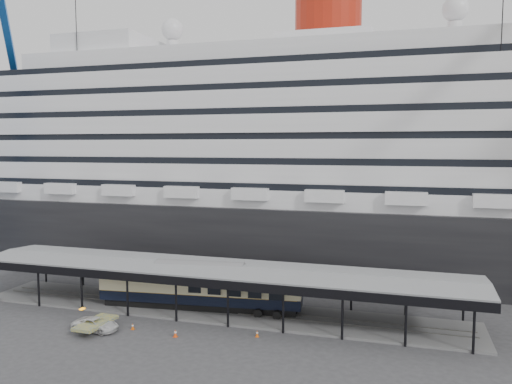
% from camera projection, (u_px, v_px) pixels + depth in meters
% --- Properties ---
extents(ground, '(200.00, 200.00, 0.00)m').
position_uv_depth(ground, '(198.00, 327.00, 50.81)').
color(ground, '#363639').
rests_on(ground, ground).
extents(cruise_ship, '(130.00, 30.00, 43.90)m').
position_uv_depth(cruise_ship, '(277.00, 146.00, 79.62)').
color(cruise_ship, black).
rests_on(cruise_ship, ground).
extents(platform_canopy, '(56.00, 9.18, 5.30)m').
position_uv_depth(platform_canopy, '(216.00, 291.00, 55.36)').
color(platform_canopy, slate).
rests_on(platform_canopy, ground).
extents(port_truck, '(4.73, 2.31, 1.29)m').
position_uv_depth(port_truck, '(96.00, 324.00, 49.71)').
color(port_truck, silver).
rests_on(port_truck, ground).
extents(pullman_carriage, '(23.10, 5.32, 22.50)m').
position_uv_depth(pullman_carriage, '(200.00, 286.00, 55.87)').
color(pullman_carriage, black).
rests_on(pullman_carriage, ground).
extents(traffic_cone_left, '(0.35, 0.35, 0.66)m').
position_uv_depth(traffic_cone_left, '(133.00, 326.00, 50.10)').
color(traffic_cone_left, '#D6560B').
rests_on(traffic_cone_left, ground).
extents(traffic_cone_mid, '(0.39, 0.39, 0.77)m').
position_uv_depth(traffic_cone_mid, '(175.00, 333.00, 48.14)').
color(traffic_cone_mid, '#F1480D').
rests_on(traffic_cone_mid, ground).
extents(traffic_cone_right, '(0.43, 0.43, 0.66)m').
position_uv_depth(traffic_cone_right, '(257.00, 334.00, 48.16)').
color(traffic_cone_right, '#EA5E0D').
rests_on(traffic_cone_right, ground).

